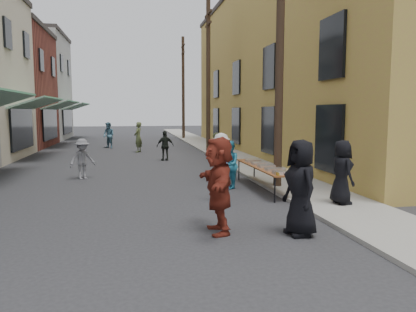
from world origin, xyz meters
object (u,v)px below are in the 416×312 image
object	(u,v)px
utility_pole_far	(183,88)
catering_tray_sausage	(282,173)
guest_front_a	(301,188)
guest_front_c	(229,165)
serving_table	(263,167)
utility_pole_near	(280,46)
server	(342,172)
utility_pole_mid	(208,77)

from	to	relation	value
utility_pole_far	catering_tray_sausage	world-z (taller)	utility_pole_far
utility_pole_far	guest_front_a	distance (m)	29.01
guest_front_a	guest_front_c	xyz separation A→B (m)	(-0.23, 5.07, -0.20)
utility_pole_far	serving_table	xyz separation A→B (m)	(-0.50, -24.05, -3.79)
utility_pole_near	guest_front_c	size ratio (longest dim) A/B	5.83
guest_front_c	server	world-z (taller)	server
catering_tray_sausage	utility_pole_mid	bearing A→B (deg)	87.91
utility_pole_near	guest_front_a	xyz separation A→B (m)	(-1.29, -4.77, -3.53)
utility_pole_near	utility_pole_mid	world-z (taller)	same
utility_pole_mid	guest_front_c	bearing A→B (deg)	-97.44
utility_pole_mid	guest_front_a	xyz separation A→B (m)	(-1.29, -16.77, -3.53)
utility_pole_mid	guest_front_c	xyz separation A→B (m)	(-1.53, -11.69, -3.73)
catering_tray_sausage	guest_front_a	distance (m)	3.17
utility_pole_mid	guest_front_a	distance (m)	17.18
utility_pole_mid	utility_pole_far	xyz separation A→B (m)	(0.00, 12.00, 0.00)
catering_tray_sausage	guest_front_a	xyz separation A→B (m)	(-0.79, -3.07, 0.18)
utility_pole_near	server	xyz separation A→B (m)	(0.71, -2.75, -3.57)
guest_front_a	serving_table	bearing A→B (deg)	164.16
utility_pole_near	guest_front_a	size ratio (longest dim) A/B	4.65
utility_pole_mid	catering_tray_sausage	world-z (taller)	utility_pole_mid
utility_pole_mid	guest_front_c	distance (m)	12.37
utility_pole_far	serving_table	size ratio (longest dim) A/B	2.25
utility_pole_mid	guest_front_a	size ratio (longest dim) A/B	4.65
catering_tray_sausage	guest_front_c	distance (m)	2.25
server	utility_pole_mid	bearing A→B (deg)	0.26
utility_pole_mid	catering_tray_sausage	distance (m)	14.20
catering_tray_sausage	server	xyz separation A→B (m)	(1.21, -1.05, 0.14)
catering_tray_sausage	server	distance (m)	1.61
utility_pole_far	guest_front_c	xyz separation A→B (m)	(-1.53, -23.69, -3.73)
utility_pole_far	catering_tray_sausage	bearing A→B (deg)	-91.11
catering_tray_sausage	utility_pole_near	bearing A→B (deg)	73.60
guest_front_c	serving_table	bearing A→B (deg)	81.89
serving_table	guest_front_c	world-z (taller)	guest_front_c
server	catering_tray_sausage	bearing A→B (deg)	46.51
utility_pole_mid	utility_pole_far	distance (m)	12.00
utility_pole_mid	utility_pole_far	size ratio (longest dim) A/B	1.00
utility_pole_far	guest_front_c	size ratio (longest dim) A/B	5.83
guest_front_a	server	bearing A→B (deg)	128.78
utility_pole_far	guest_front_c	world-z (taller)	utility_pole_far
serving_table	guest_front_c	bearing A→B (deg)	160.89
serving_table	server	size ratio (longest dim) A/B	2.42
utility_pole_far	guest_front_a	world-z (taller)	utility_pole_far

